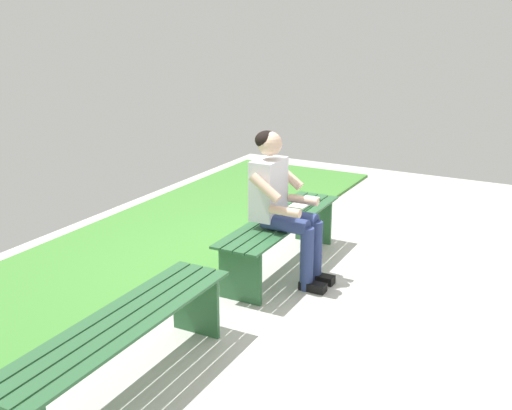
# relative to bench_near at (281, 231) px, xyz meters

# --- Properties ---
(ground_plane) EXTENTS (10.00, 7.00, 0.04)m
(ground_plane) POSITION_rel_bench_near_xyz_m (1.06, 1.00, -0.37)
(ground_plane) COLOR beige
(grass_strip) EXTENTS (9.00, 1.92, 0.03)m
(grass_strip) POSITION_rel_bench_near_xyz_m (1.06, -1.32, -0.34)
(grass_strip) COLOR #478C38
(grass_strip) RESTS_ON ground
(bench_near) EXTENTS (1.74, 0.44, 0.47)m
(bench_near) POSITION_rel_bench_near_xyz_m (0.00, 0.00, 0.00)
(bench_near) COLOR #2D6038
(bench_near) RESTS_ON ground
(bench_far) EXTENTS (1.82, 0.44, 0.47)m
(bench_far) POSITION_rel_bench_near_xyz_m (2.12, -0.00, 0.00)
(bench_far) COLOR #2D6038
(bench_far) RESTS_ON ground
(person_seated) EXTENTS (0.50, 0.69, 1.27)m
(person_seated) POSITION_rel_bench_near_xyz_m (0.21, 0.10, 0.35)
(person_seated) COLOR silver
(person_seated) RESTS_ON ground
(apple) EXTENTS (0.08, 0.08, 0.08)m
(apple) POSITION_rel_bench_near_xyz_m (-0.16, -0.09, 0.15)
(apple) COLOR red
(apple) RESTS_ON bench_near
(book_open) EXTENTS (0.41, 0.16, 0.02)m
(book_open) POSITION_rel_bench_near_xyz_m (-0.48, 0.00, 0.12)
(book_open) COLOR white
(book_open) RESTS_ON bench_near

